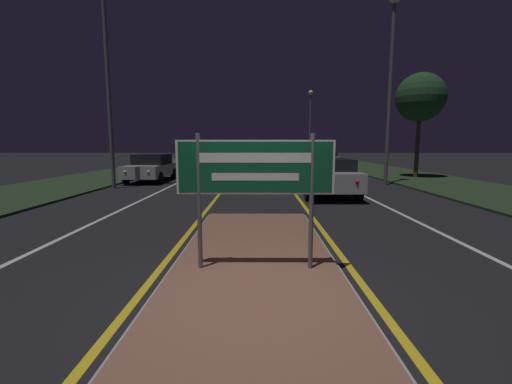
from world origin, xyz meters
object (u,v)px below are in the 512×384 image
streetlight_right_near (392,60)px  car_approaching_0 (152,167)px  highway_sign (255,173)px  car_receding_2 (325,159)px  car_receding_1 (296,164)px  streetlight_left_near (106,42)px  car_receding_0 (326,175)px  car_approaching_1 (230,159)px  streetlight_right_far (310,114)px

streetlight_right_near → car_approaching_0: (-12.26, 1.81, -5.26)m
highway_sign → car_receding_2: (6.06, 25.79, -0.82)m
car_receding_1 → streetlight_left_near: bearing=-144.0°
streetlight_left_near → car_receding_0: (9.36, -2.10, -5.66)m
highway_sign → car_approaching_0: size_ratio=0.51×
streetlight_right_near → car_approaching_1: bearing=123.7°
streetlight_right_far → car_receding_1: (-3.83, -20.11, -4.93)m
streetlight_right_far → car_receding_0: bearing=-97.1°
streetlight_right_near → streetlight_right_far: bearing=90.2°
streetlight_left_near → car_approaching_1: streetlight_left_near is taller
streetlight_right_near → car_receding_2: streetlight_right_near is taller
car_receding_1 → car_receding_0: bearing=-88.5°
highway_sign → car_receding_0: bearing=72.0°
car_approaching_0 → car_approaching_1: 12.00m
streetlight_left_near → car_approaching_1: bearing=74.3°
car_receding_0 → car_approaching_1: size_ratio=1.03×
streetlight_right_far → car_approaching_1: bearing=-126.3°
highway_sign → streetlight_left_near: streetlight_left_near is taller
car_approaching_1 → car_approaching_0: bearing=-106.4°
car_receding_2 → car_approaching_0: bearing=-134.7°
streetlight_left_near → car_receding_1: bearing=36.0°
highway_sign → car_approaching_0: (-5.87, 13.75, -0.82)m
highway_sign → car_approaching_0: 14.97m
streetlight_left_near → car_approaching_0: (0.76, 3.24, -5.70)m
car_receding_1 → car_approaching_1: (-4.98, 8.12, -0.01)m
streetlight_left_near → car_receding_2: (12.68, 15.28, -5.70)m
car_receding_2 → car_approaching_0: size_ratio=1.00×
highway_sign → streetlight_right_far: streetlight_right_far is taller
streetlight_left_near → car_receding_0: bearing=-12.6°
highway_sign → streetlight_left_near: (-6.63, 10.51, 4.88)m
streetlight_right_near → car_approaching_1: 16.85m
highway_sign → streetlight_right_far: size_ratio=0.28×
car_approaching_0 → streetlight_right_near: bearing=-8.4°
car_approaching_1 → highway_sign: bearing=-84.4°
streetlight_right_near → car_approaching_0: streetlight_right_near is taller
streetlight_right_near → car_approaching_1: streetlight_right_near is taller
streetlight_right_far → car_receding_1: 21.06m
car_receding_0 → car_approaching_1: 17.64m
highway_sign → car_approaching_1: size_ratio=0.52×
highway_sign → streetlight_right_near: size_ratio=0.26×
car_receding_0 → car_receding_2: 17.69m
car_receding_2 → streetlight_right_far: bearing=88.6°
car_receding_0 → car_approaching_1: bearing=107.2°
streetlight_left_near → streetlight_right_far: streetlight_left_near is taller
streetlight_right_near → streetlight_right_far: (-0.07, 25.32, -0.31)m
streetlight_right_near → car_receding_1: size_ratio=2.23×
streetlight_right_far → car_receding_2: streetlight_right_far is taller
car_receding_1 → car_receding_2: 9.35m
streetlight_right_near → car_receding_0: bearing=-136.1°
streetlight_right_far → car_approaching_1: streetlight_right_far is taller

